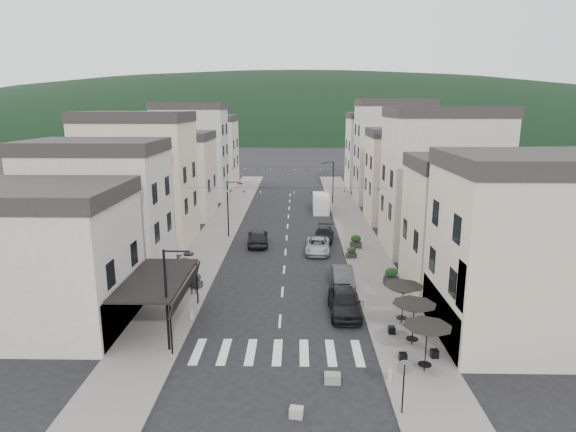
% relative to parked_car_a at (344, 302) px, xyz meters
% --- Properties ---
extents(ground, '(700.00, 700.00, 0.00)m').
position_rel_parked_car_a_xyz_m(ground, '(-4.23, -7.25, -0.85)').
color(ground, black).
rests_on(ground, ground).
extents(sidewalk_left, '(4.00, 76.00, 0.12)m').
position_rel_parked_car_a_xyz_m(sidewalk_left, '(-11.73, 24.75, -0.79)').
color(sidewalk_left, slate).
rests_on(sidewalk_left, ground).
extents(sidewalk_right, '(4.00, 76.00, 0.12)m').
position_rel_parked_car_a_xyz_m(sidewalk_right, '(3.27, 24.75, -0.79)').
color(sidewalk_right, slate).
rests_on(sidewalk_right, ground).
extents(hill_backdrop, '(640.00, 360.00, 70.00)m').
position_rel_parked_car_a_xyz_m(hill_backdrop, '(-4.23, 292.75, -0.85)').
color(hill_backdrop, black).
rests_on(hill_backdrop, ground).
extents(boutique_building, '(12.00, 8.00, 8.00)m').
position_rel_parked_car_a_xyz_m(boutique_building, '(-19.73, -2.25, 3.15)').
color(boutique_building, '#B4AFA5').
rests_on(boutique_building, ground).
extents(bistro_building, '(10.00, 8.00, 10.00)m').
position_rel_parked_car_a_xyz_m(bistro_building, '(10.27, -3.25, 4.15)').
color(bistro_building, beige).
rests_on(bistro_building, ground).
extents(boutique_awning, '(3.77, 7.50, 3.28)m').
position_rel_parked_car_a_xyz_m(boutique_awning, '(-11.47, -2.25, 2.27)').
color(boutique_awning, black).
rests_on(boutique_awning, ground).
extents(buildings_row_left, '(10.20, 54.16, 14.00)m').
position_rel_parked_car_a_xyz_m(buildings_row_left, '(-18.73, 30.51, 5.27)').
color(buildings_row_left, '#B4AFA5').
rests_on(buildings_row_left, ground).
extents(buildings_row_right, '(10.20, 54.16, 14.50)m').
position_rel_parked_car_a_xyz_m(buildings_row_right, '(10.27, 29.35, 5.47)').
color(buildings_row_right, beige).
rests_on(buildings_row_right, ground).
extents(cafe_terrace, '(2.50, 8.10, 2.53)m').
position_rel_parked_car_a_xyz_m(cafe_terrace, '(3.47, -4.45, 1.51)').
color(cafe_terrace, black).
rests_on(cafe_terrace, ground).
extents(streetlamp_left_near, '(1.70, 0.56, 6.00)m').
position_rel_parked_car_a_xyz_m(streetlamp_left_near, '(-10.05, -5.25, 2.85)').
color(streetlamp_left_near, black).
rests_on(streetlamp_left_near, ground).
extents(streetlamp_left_far, '(1.70, 0.56, 6.00)m').
position_rel_parked_car_a_xyz_m(streetlamp_left_far, '(-10.05, 18.75, 2.85)').
color(streetlamp_left_far, black).
rests_on(streetlamp_left_far, ground).
extents(streetlamp_right_far, '(1.70, 0.56, 6.00)m').
position_rel_parked_car_a_xyz_m(streetlamp_right_far, '(1.60, 36.75, 2.85)').
color(streetlamp_right_far, black).
rests_on(streetlamp_right_far, ground).
extents(traffic_sign, '(0.70, 0.07, 2.70)m').
position_rel_parked_car_a_xyz_m(traffic_sign, '(1.57, -10.75, 1.08)').
color(traffic_sign, black).
rests_on(traffic_sign, ground).
extents(bollards, '(11.66, 10.26, 0.60)m').
position_rel_parked_car_a_xyz_m(bollards, '(-4.23, -1.75, -0.43)').
color(bollards, gray).
rests_on(bollards, ground).
extents(bunting_near, '(19.00, 0.28, 0.62)m').
position_rel_parked_car_a_xyz_m(bunting_near, '(-4.23, 14.75, 4.80)').
color(bunting_near, black).
rests_on(bunting_near, ground).
extents(bunting_far, '(19.00, 0.28, 0.62)m').
position_rel_parked_car_a_xyz_m(bunting_far, '(-4.23, 30.75, 4.80)').
color(bunting_far, black).
rests_on(bunting_far, ground).
extents(parked_car_a, '(2.06, 5.01, 1.70)m').
position_rel_parked_car_a_xyz_m(parked_car_a, '(0.00, 0.00, 0.00)').
color(parked_car_a, black).
rests_on(parked_car_a, ground).
extents(parked_car_b, '(1.58, 4.42, 1.45)m').
position_rel_parked_car_a_xyz_m(parked_car_b, '(0.37, 5.00, -0.12)').
color(parked_car_b, '#363638').
rests_on(parked_car_b, ground).
extents(parked_car_c, '(2.53, 4.96, 1.34)m').
position_rel_parked_car_a_xyz_m(parked_car_c, '(-1.19, 13.70, -0.18)').
color(parked_car_c, '#9BA0A4').
rests_on(parked_car_c, ground).
extents(parked_car_d, '(2.36, 4.70, 1.31)m').
position_rel_parked_car_a_xyz_m(parked_car_d, '(-0.36, 17.86, -0.19)').
color(parked_car_d, black).
rests_on(parked_car_d, ground).
extents(parked_car_e, '(2.37, 5.09, 1.69)m').
position_rel_parked_car_a_xyz_m(parked_car_e, '(-7.03, 16.08, -0.01)').
color(parked_car_e, black).
rests_on(parked_car_e, ground).
extents(delivery_van, '(2.14, 5.27, 2.51)m').
position_rel_parked_car_a_xyz_m(delivery_van, '(-0.03, 31.51, 0.38)').
color(delivery_van, silver).
rests_on(delivery_van, ground).
extents(pedestrian_a, '(0.67, 0.53, 1.61)m').
position_rel_parked_car_a_xyz_m(pedestrian_a, '(-10.68, 3.10, 0.08)').
color(pedestrian_a, black).
rests_on(pedestrian_a, sidewalk_left).
extents(pedestrian_b, '(0.90, 0.72, 1.77)m').
position_rel_parked_car_a_xyz_m(pedestrian_b, '(-13.23, 4.09, 0.16)').
color(pedestrian_b, black).
rests_on(pedestrian_b, sidewalk_left).
extents(concrete_block_a, '(0.82, 0.53, 0.50)m').
position_rel_parked_car_a_xyz_m(concrete_block_a, '(-1.36, -8.25, -0.60)').
color(concrete_block_a, gray).
rests_on(concrete_block_a, ground).
extents(concrete_block_b, '(0.67, 0.54, 0.45)m').
position_rel_parked_car_a_xyz_m(concrete_block_b, '(-3.15, -10.98, -0.62)').
color(concrete_block_b, '#989691').
rests_on(concrete_block_b, ground).
extents(planter_la, '(1.11, 0.89, 1.09)m').
position_rel_parked_car_a_xyz_m(planter_la, '(-10.81, 4.33, -0.20)').
color(planter_la, '#29292B').
rests_on(planter_la, sidewalk_left).
extents(planter_lb, '(0.99, 0.75, 0.99)m').
position_rel_parked_car_a_xyz_m(planter_lb, '(-12.61, 8.50, -0.25)').
color(planter_lb, '#2D2E30').
rests_on(planter_lb, sidewalk_left).
extents(planter_ra, '(1.28, 0.95, 1.28)m').
position_rel_parked_car_a_xyz_m(planter_ra, '(4.13, 5.30, -0.11)').
color(planter_ra, '#29292B').
rests_on(planter_ra, sidewalk_right).
extents(planter_rb, '(0.98, 0.65, 1.01)m').
position_rel_parked_car_a_xyz_m(planter_rb, '(1.77, 11.80, -0.24)').
color(planter_rb, '#2C2C2E').
rests_on(planter_rb, sidewalk_right).
extents(planter_rc, '(1.19, 0.74, 1.26)m').
position_rel_parked_car_a_xyz_m(planter_rc, '(2.55, 14.99, -0.12)').
color(planter_rc, '#2B2B2E').
rests_on(planter_rc, sidewalk_right).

